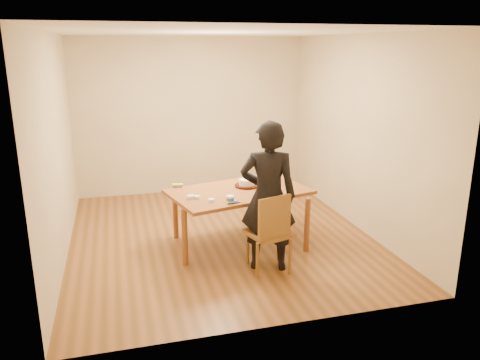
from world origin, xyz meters
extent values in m
cube|color=brown|center=(0.00, 0.00, 0.00)|extent=(4.00, 4.50, 0.00)
cube|color=silver|center=(0.00, 0.00, 2.70)|extent=(4.00, 4.50, 0.00)
cube|color=tan|center=(0.00, 2.25, 1.35)|extent=(4.00, 0.00, 2.70)
cube|color=tan|center=(-2.00, 0.00, 1.35)|extent=(0.00, 4.50, 2.70)
cube|color=tan|center=(2.00, 0.00, 1.35)|extent=(0.00, 4.50, 2.70)
cube|color=brown|center=(0.18, -0.33, 0.73)|extent=(1.92, 1.41, 0.04)
cube|color=brown|center=(0.33, -1.11, 0.45)|extent=(0.57, 0.57, 0.04)
cylinder|color=red|center=(0.32, -0.21, 0.76)|extent=(0.31, 0.31, 0.02)
cylinder|color=white|center=(0.32, -0.21, 0.81)|extent=(0.20, 0.20, 0.06)
ellipsoid|color=white|center=(0.32, -0.21, 0.85)|extent=(0.20, 0.20, 0.03)
cylinder|color=white|center=(-0.05, -0.79, 0.79)|extent=(0.09, 0.09, 0.08)
cylinder|color=#1E1BB3|center=(0.00, -0.78, 0.76)|extent=(0.09, 0.09, 0.01)
ellipsoid|color=white|center=(0.00, -0.78, 0.77)|extent=(0.04, 0.04, 0.02)
cylinder|color=white|center=(-0.26, -0.70, 0.77)|extent=(0.08, 0.08, 0.04)
cylinder|color=white|center=(-0.48, -0.52, 0.77)|extent=(0.09, 0.09, 0.04)
cylinder|color=white|center=(-0.40, -0.54, 0.77)|extent=(0.07, 0.07, 0.04)
cube|color=#E13590|center=(-0.56, 0.01, 0.76)|extent=(0.14, 0.10, 0.02)
cube|color=green|center=(-0.57, 0.01, 0.78)|extent=(0.15, 0.09, 0.02)
cube|color=black|center=(-0.02, -0.84, 0.76)|extent=(0.16, 0.03, 0.01)
imported|color=black|center=(0.33, -1.06, 0.88)|extent=(0.74, 0.60, 1.76)
camera|label=1|loc=(-1.29, -5.88, 2.52)|focal=35.00mm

